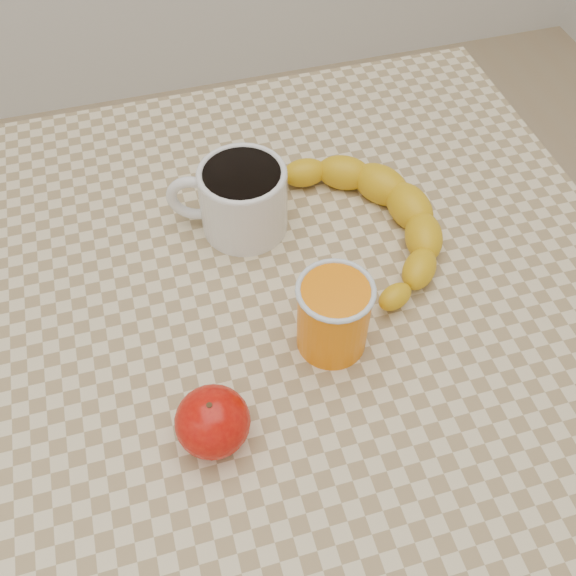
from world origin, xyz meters
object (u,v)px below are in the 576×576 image
object	(u,v)px
banana	(361,219)
coffee_mug	(241,197)
orange_juice_glass	(333,315)
table	(288,342)
apple	(213,422)

from	to	relation	value
banana	coffee_mug	bearing A→B (deg)	146.08
orange_juice_glass	banana	world-z (taller)	orange_juice_glass
table	banana	world-z (taller)	banana
orange_juice_glass	banana	size ratio (longest dim) A/B	0.27
coffee_mug	apple	distance (m)	0.27
coffee_mug	banana	size ratio (longest dim) A/B	0.46
banana	apple	bearing A→B (deg)	-148.97
orange_juice_glass	apple	bearing A→B (deg)	-152.38
coffee_mug	banana	xyz separation A→B (m)	(0.13, -0.05, -0.02)
table	coffee_mug	distance (m)	0.18
orange_juice_glass	apple	distance (m)	0.16
table	orange_juice_glass	bearing A→B (deg)	-66.41
orange_juice_glass	apple	world-z (taller)	orange_juice_glass
table	apple	world-z (taller)	apple
table	apple	distance (m)	0.21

